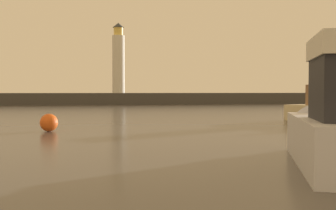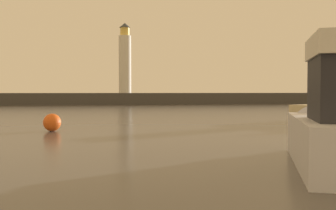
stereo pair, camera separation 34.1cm
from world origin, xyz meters
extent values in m
plane|color=#4C4742|center=(0.00, 36.53, 0.00)|extent=(220.00, 220.00, 0.00)
cube|color=#423F3D|center=(0.00, 73.05, 1.03)|extent=(96.25, 6.24, 2.07)
cylinder|color=silver|center=(1.44, 73.05, 7.24)|extent=(2.23, 2.23, 10.35)
cylinder|color=#F2CC59|center=(1.44, 73.05, 13.14)|extent=(1.67, 1.67, 1.45)
cone|color=#33383D|center=(1.44, 73.05, 14.28)|extent=(2.00, 2.00, 0.83)
cube|color=silver|center=(4.86, 10.70, 0.77)|extent=(4.58, 7.31, 1.53)
cone|color=silver|center=(6.33, 14.47, 0.84)|extent=(2.66, 2.59, 2.09)
cube|color=beige|center=(15.11, 27.91, 0.64)|extent=(4.86, 6.72, 1.28)
cube|color=#8C6647|center=(14.97, 28.22, 2.09)|extent=(2.30, 2.58, 1.62)
sphere|color=#EA5919|center=(-5.29, 23.88, 0.53)|extent=(1.06, 1.06, 1.06)
camera|label=1|loc=(-2.50, -1.00, 2.38)|focal=43.54mm
camera|label=2|loc=(-2.16, -1.06, 2.38)|focal=43.54mm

